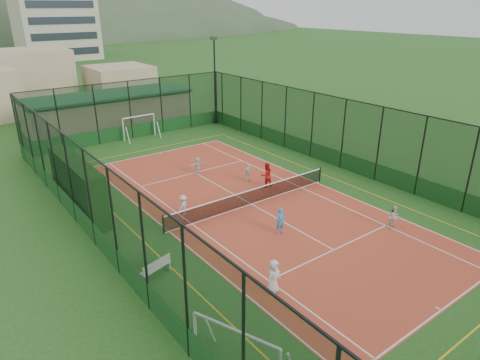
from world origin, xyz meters
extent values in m
plane|color=#284F1B|center=(0.00, 0.00, 0.00)|extent=(300.00, 300.00, 0.00)
cube|color=#B73C28|center=(0.00, 0.00, 0.01)|extent=(11.17, 23.97, 0.01)
cube|color=black|center=(-8.30, 5.38, 1.51)|extent=(1.04, 6.91, 3.02)
imported|color=silver|center=(-4.44, -7.07, 0.75)|extent=(0.82, 0.65, 1.47)
imported|color=#4489C0|center=(-0.97, -3.62, 0.74)|extent=(0.56, 0.40, 1.46)
imported|color=silver|center=(4.23, -6.75, 0.64)|extent=(0.64, 0.51, 1.26)
imported|color=silver|center=(-3.92, 1.20, 0.61)|extent=(0.90, 0.77, 1.21)
imported|color=white|center=(2.09, 3.04, 0.61)|extent=(0.71, 0.30, 1.20)
imported|color=silver|center=(0.10, 6.21, 0.60)|extent=(1.11, 0.41, 1.17)
imported|color=red|center=(2.39, 1.50, 0.83)|extent=(0.86, 0.70, 1.64)
sphere|color=#CCE033|center=(0.15, 1.33, 0.04)|extent=(0.07, 0.07, 0.07)
sphere|color=#CCE033|center=(2.13, 1.16, 0.04)|extent=(0.07, 0.07, 0.07)
sphere|color=#CCE033|center=(-0.23, 0.56, 0.04)|extent=(0.07, 0.07, 0.07)
sphere|color=#CCE033|center=(-2.77, 1.23, 0.04)|extent=(0.07, 0.07, 0.07)
sphere|color=#CCE033|center=(1.35, 0.63, 0.04)|extent=(0.07, 0.07, 0.07)
sphere|color=#CCE033|center=(-2.08, 0.85, 0.04)|extent=(0.07, 0.07, 0.07)
camera|label=1|loc=(-14.29, -17.90, 10.99)|focal=32.00mm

